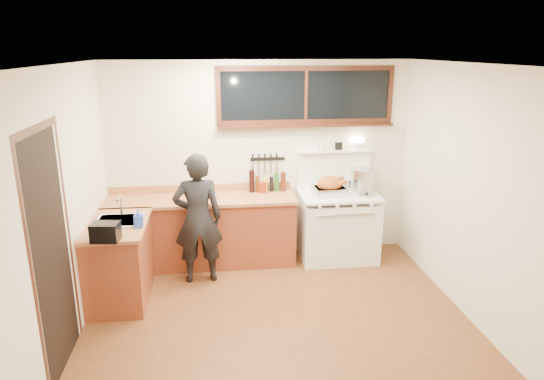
{
  "coord_description": "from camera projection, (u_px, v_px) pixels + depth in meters",
  "views": [
    {
      "loc": [
        -0.61,
        -4.52,
        2.75
      ],
      "look_at": [
        0.05,
        0.85,
        1.15
      ],
      "focal_mm": 32.0,
      "sensor_mm": 36.0,
      "label": 1
    }
  ],
  "objects": [
    {
      "name": "cutting_board",
      "position": [
        200.0,
        196.0,
        6.06
      ],
      "size": [
        0.48,
        0.42,
        0.14
      ],
      "color": "#A66A42",
      "rests_on": "counter_back"
    },
    {
      "name": "left_doorway",
      "position": [
        52.0,
        252.0,
        4.09
      ],
      "size": [
        0.02,
        1.04,
        2.17
      ],
      "color": "black",
      "rests_on": "ground"
    },
    {
      "name": "stockpot",
      "position": [
        362.0,
        180.0,
        6.48
      ],
      "size": [
        0.41,
        0.41,
        0.29
      ],
      "color": "silver",
      "rests_on": "vintage_stove"
    },
    {
      "name": "knife_strip",
      "position": [
        266.0,
        160.0,
        6.44
      ],
      "size": [
        0.46,
        0.03,
        0.28
      ],
      "color": "black",
      "rests_on": "room_shell"
    },
    {
      "name": "saucepan",
      "position": [
        346.0,
        183.0,
        6.64
      ],
      "size": [
        0.19,
        0.28,
        0.11
      ],
      "color": "silver",
      "rests_on": "vintage_stove"
    },
    {
      "name": "pot_lid",
      "position": [
        367.0,
        195.0,
        6.27
      ],
      "size": [
        0.33,
        0.33,
        0.04
      ],
      "color": "silver",
      "rests_on": "vintage_stove"
    },
    {
      "name": "bottle_cluster",
      "position": [
        267.0,
        182.0,
        6.42
      ],
      "size": [
        0.49,
        0.07,
        0.3
      ],
      "color": "black",
      "rests_on": "counter_back"
    },
    {
      "name": "man",
      "position": [
        198.0,
        219.0,
        5.74
      ],
      "size": [
        0.61,
        0.42,
        1.59
      ],
      "color": "black",
      "rests_on": "ground"
    },
    {
      "name": "coffee_tin",
      "position": [
        262.0,
        187.0,
        6.38
      ],
      "size": [
        0.11,
        0.09,
        0.15
      ],
      "color": "maroon",
      "rests_on": "counter_back"
    },
    {
      "name": "roast_turkey",
      "position": [
        330.0,
        187.0,
        6.3
      ],
      "size": [
        0.47,
        0.35,
        0.25
      ],
      "color": "silver",
      "rests_on": "vintage_stove"
    },
    {
      "name": "back_window",
      "position": [
        306.0,
        102.0,
        6.27
      ],
      "size": [
        2.32,
        0.13,
        0.77
      ],
      "color": "black",
      "rests_on": "room_shell"
    },
    {
      "name": "sink_unit",
      "position": [
        119.0,
        225.0,
        5.38
      ],
      "size": [
        0.5,
        0.45,
        0.37
      ],
      "color": "white",
      "rests_on": "counter_left"
    },
    {
      "name": "vintage_stove",
      "position": [
        337.0,
        225.0,
        6.48
      ],
      "size": [
        1.02,
        0.74,
        1.59
      ],
      "color": "white",
      "rests_on": "ground"
    },
    {
      "name": "ground_plane",
      "position": [
        277.0,
        317.0,
        5.15
      ],
      "size": [
        4.0,
        3.5,
        0.02
      ],
      "primitive_type": "cube",
      "color": "#562F16"
    },
    {
      "name": "pitcher",
      "position": [
        254.0,
        186.0,
        6.46
      ],
      "size": [
        0.09,
        0.09,
        0.15
      ],
      "color": "white",
      "rests_on": "counter_back"
    },
    {
      "name": "toaster",
      "position": [
        105.0,
        232.0,
        4.79
      ],
      "size": [
        0.29,
        0.22,
        0.19
      ],
      "color": "black",
      "rests_on": "counter_left"
    },
    {
      "name": "counter_back",
      "position": [
        202.0,
        230.0,
        6.31
      ],
      "size": [
        2.44,
        0.64,
        1.0
      ],
      "color": "maroon",
      "rests_on": "ground"
    },
    {
      "name": "counter_left",
      "position": [
        120.0,
        261.0,
        5.42
      ],
      "size": [
        0.64,
        1.09,
        0.9
      ],
      "color": "maroon",
      "rests_on": "ground"
    },
    {
      "name": "room_shell",
      "position": [
        278.0,
        165.0,
        4.68
      ],
      "size": [
        4.1,
        3.6,
        2.65
      ],
      "color": "beige",
      "rests_on": "ground"
    },
    {
      "name": "soap_bottle",
      "position": [
        138.0,
        218.0,
        5.15
      ],
      "size": [
        0.09,
        0.09,
        0.2
      ],
      "color": "blue",
      "rests_on": "counter_left"
    }
  ]
}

